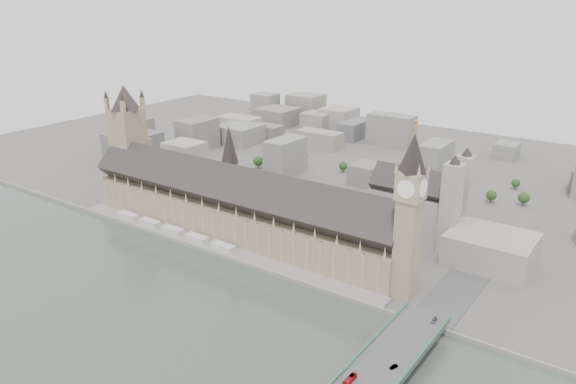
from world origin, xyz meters
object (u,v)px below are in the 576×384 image
Objects in this scene: elizabeth_tower at (409,206)px; red_bus_north at (350,380)px; car_silver at (394,367)px; victoria_tower at (128,139)px; westminster_abbey at (420,205)px; palace_of_westminster at (236,207)px; car_approach at (434,320)px.

elizabeth_tower reaches higher than red_bus_north.
elizabeth_tower is at bearing 131.88° from car_silver.
victoria_tower is at bearing -177.40° from car_silver.
elizabeth_tower reaches higher than westminster_abbey.
elizabeth_tower is at bearing -72.71° from westminster_abbey.
elizabeth_tower is 1.07× the size of victoria_tower.
palace_of_westminster is at bearing -2.96° from victoria_tower.
elizabeth_tower reaches higher than palace_of_westminster.
car_silver is at bearing -70.92° from westminster_abbey.
car_silver is 0.79× the size of car_approach.
red_bus_north is at bearing -22.62° from victoria_tower.
car_silver is (11.57, 20.42, -0.66)m from red_bus_north.
car_approach is at bearing -63.87° from westminster_abbey.
victoria_tower is at bearing 176.04° from elizabeth_tower.
elizabeth_tower reaches higher than car_silver.
elizabeth_tower is 1.58× the size of westminster_abbey.
westminster_abbey is (-27.08, 87.00, -33.01)m from elizabeth_tower.
car_silver is (289.81, -95.51, -44.26)m from victoria_tower.
elizabeth_tower is 25.30× the size of car_silver.
palace_of_westminster is at bearing -145.83° from westminster_abbey.
palace_of_westminster is at bearing 146.05° from red_bus_north.
palace_of_westminster is 174.19m from car_approach.
car_silver is (167.81, -89.21, -11.76)m from palace_of_westminster.
red_bus_north reaches higher than car_approach.
palace_of_westminster is 2.65× the size of victoria_tower.
palace_of_westminster is 62.38× the size of car_silver.
car_silver is at bearing -96.11° from car_approach.
car_approach is (168.59, -42.24, -11.67)m from palace_of_westminster.
red_bus_north is (156.25, -109.62, -11.10)m from palace_of_westminster.
elizabeth_tower is at bearing 129.89° from car_approach.
red_bus_north is at bearing -79.44° from elizabeth_tower.
westminster_abbey is 16.01× the size of car_silver.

